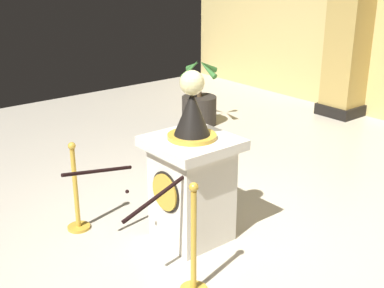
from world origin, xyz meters
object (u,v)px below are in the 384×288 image
(pedestal_clock, at_px, (192,177))
(potted_palm_left, at_px, (199,107))
(stanchion_far, at_px, (194,255))
(stanchion_near, at_px, (76,200))

(pedestal_clock, height_order, potted_palm_left, pedestal_clock)
(pedestal_clock, relative_size, stanchion_far, 1.69)
(pedestal_clock, relative_size, potted_palm_left, 1.52)
(stanchion_far, xyz_separation_m, potted_palm_left, (-3.61, 3.07, -0.05))
(stanchion_near, bearing_deg, pedestal_clock, 42.61)
(stanchion_near, distance_m, potted_palm_left, 3.88)
(stanchion_far, relative_size, potted_palm_left, 0.90)
(pedestal_clock, xyz_separation_m, potted_palm_left, (-2.89, 2.51, -0.37))
(stanchion_near, bearing_deg, stanchion_far, 9.37)
(pedestal_clock, bearing_deg, potted_palm_left, 139.01)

